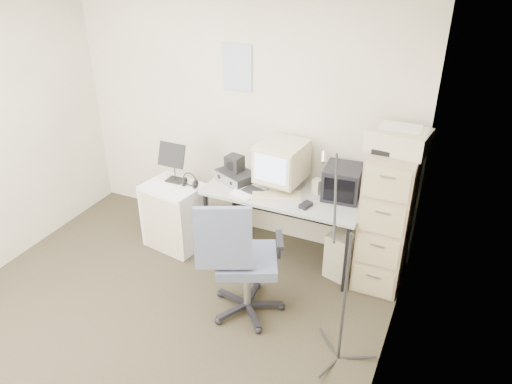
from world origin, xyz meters
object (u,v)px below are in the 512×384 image
at_px(office_chair, 247,258).
at_px(side_cart, 175,215).
at_px(desk, 284,224).
at_px(filing_cabinet, 387,218).

bearing_deg(office_chair, side_cart, 125.87).
xyz_separation_m(office_chair, side_cart, (-1.10, 0.62, -0.21)).
bearing_deg(desk, filing_cabinet, 1.81).
relative_size(filing_cabinet, side_cart, 1.91).
distance_m(filing_cabinet, desk, 0.99).
bearing_deg(desk, office_chair, -89.33).
distance_m(filing_cabinet, office_chair, 1.32).
xyz_separation_m(filing_cabinet, office_chair, (-0.94, -0.92, -0.10)).
distance_m(desk, office_chair, 0.90).
height_order(desk, office_chair, office_chair).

